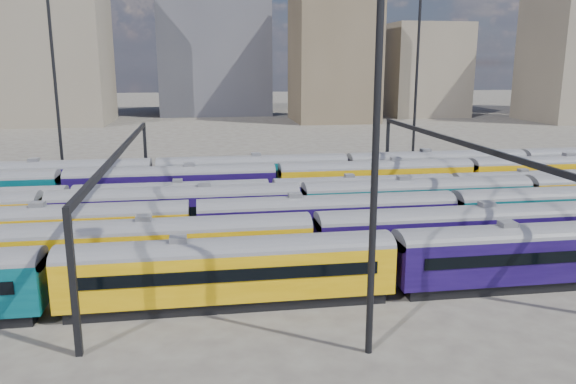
{
  "coord_description": "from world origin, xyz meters",
  "views": [
    {
      "loc": [
        -13.31,
        -47.95,
        14.89
      ],
      "look_at": [
        -5.43,
        2.97,
        3.0
      ],
      "focal_mm": 35.0,
      "sensor_mm": 36.0,
      "label": 1
    }
  ],
  "objects": [
    {
      "name": "ground",
      "position": [
        0.0,
        0.0,
        0.0
      ],
      "size": [
        500.0,
        500.0,
        0.0
      ],
      "primitive_type": "plane",
      "color": "#433D38",
      "rests_on": "ground"
    },
    {
      "name": "rake_0",
      "position": [
        9.26,
        -15.0,
        2.73
      ],
      "size": [
        147.61,
        3.08,
        5.19
      ],
      "color": "black",
      "rests_on": "ground"
    },
    {
      "name": "rake_1",
      "position": [
        -5.61,
        -10.0,
        2.76
      ],
      "size": [
        128.1,
        3.12,
        5.26
      ],
      "color": "black",
      "rests_on": "ground"
    },
    {
      "name": "rake_2",
      "position": [
        7.33,
        -5.0,
        2.78
      ],
      "size": [
        128.59,
        3.14,
        5.29
      ],
      "color": "black",
      "rests_on": "ground"
    },
    {
      "name": "rake_3",
      "position": [
        -15.66,
        0.0,
        2.81
      ],
      "size": [
        152.17,
        3.18,
        5.36
      ],
      "color": "black",
      "rests_on": "ground"
    },
    {
      "name": "rake_4",
      "position": [
        2.57,
        5.0,
        2.41
      ],
      "size": [
        130.69,
        2.73,
        4.58
      ],
      "color": "black",
      "rests_on": "ground"
    },
    {
      "name": "rake_5",
      "position": [
        5.36,
        10.0,
        2.81
      ],
      "size": [
        108.53,
        3.18,
        5.36
      ],
      "color": "black",
      "rests_on": "ground"
    },
    {
      "name": "rake_6",
      "position": [
        3.43,
        15.0,
        2.85
      ],
      "size": [
        132.2,
        3.22,
        5.44
      ],
      "color": "black",
      "rests_on": "ground"
    },
    {
      "name": "gantry_1",
      "position": [
        -20.0,
        0.0,
        6.79
      ],
      "size": [
        0.35,
        40.35,
        8.03
      ],
      "color": "black",
      "rests_on": "ground"
    },
    {
      "name": "gantry_2",
      "position": [
        10.0,
        0.0,
        6.79
      ],
      "size": [
        0.35,
        40.35,
        8.03
      ],
      "color": "black",
      "rests_on": "ground"
    },
    {
      "name": "mast_1",
      "position": [
        -30.0,
        22.0,
        13.97
      ],
      "size": [
        1.4,
        0.5,
        25.6
      ],
      "color": "black",
      "rests_on": "ground"
    },
    {
      "name": "mast_2",
      "position": [
        -5.0,
        -22.0,
        13.97
      ],
      "size": [
        1.4,
        0.5,
        25.6
      ],
      "color": "black",
      "rests_on": "ground"
    },
    {
      "name": "mast_3",
      "position": [
        15.0,
        24.0,
        13.97
      ],
      "size": [
        1.4,
        0.5,
        25.6
      ],
      "color": "black",
      "rests_on": "ground"
    }
  ]
}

